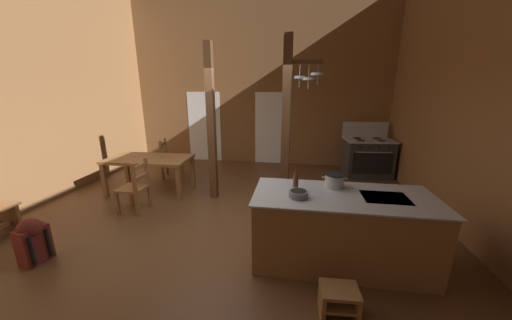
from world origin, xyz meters
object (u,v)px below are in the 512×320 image
object	(u,v)px
dining_table	(149,162)
ladderback_chair_by_post	(135,187)
backpack	(32,239)
bottle_tall_on_counter	(296,181)
mixing_bowl_on_counter	(298,194)
ladderback_chair_near_window	(170,159)
step_stool	(339,299)
kitchen_island	(340,229)
stockpot_on_counter	(334,181)
stove_range	(367,157)

from	to	relation	value
dining_table	ladderback_chair_by_post	xyz separation A→B (m)	(0.27, -0.94, -0.20)
backpack	dining_table	bearing A→B (deg)	86.47
backpack	bottle_tall_on_counter	distance (m)	3.39
mixing_bowl_on_counter	ladderback_chair_near_window	bearing A→B (deg)	137.35
backpack	mixing_bowl_on_counter	xyz separation A→B (m)	(3.28, 0.49, 0.64)
step_stool	ladderback_chair_near_window	distance (m)	5.09
kitchen_island	dining_table	xyz separation A→B (m)	(-3.67, 1.82, 0.20)
ladderback_chair_near_window	stockpot_on_counter	world-z (taller)	stockpot_on_counter
kitchen_island	step_stool	bearing A→B (deg)	-97.38
step_stool	ladderback_chair_near_window	xyz separation A→B (m)	(-3.58, 3.61, 0.27)
kitchen_island	stove_range	distance (m)	3.85
step_stool	stockpot_on_counter	xyz separation A→B (m)	(0.03, 1.12, 0.82)
stove_range	mixing_bowl_on_counter	world-z (taller)	stove_range
stove_range	step_stool	bearing A→B (deg)	-105.62
stove_range	ladderback_chair_near_window	size ratio (longest dim) A/B	1.39
kitchen_island	mixing_bowl_on_counter	bearing A→B (deg)	-163.58
step_stool	ladderback_chair_by_post	xyz separation A→B (m)	(-3.29, 1.75, 0.27)
stove_range	step_stool	size ratio (longest dim) A/B	3.51
stove_range	mixing_bowl_on_counter	bearing A→B (deg)	-113.91
step_stool	mixing_bowl_on_counter	xyz separation A→B (m)	(-0.43, 0.71, 0.77)
stove_range	bottle_tall_on_counter	size ratio (longest dim) A/B	4.67
ladderback_chair_by_post	bottle_tall_on_counter	distance (m)	2.99
stockpot_on_counter	mixing_bowl_on_counter	xyz separation A→B (m)	(-0.46, -0.41, -0.05)
kitchen_island	bottle_tall_on_counter	bearing A→B (deg)	173.21
stove_range	ladderback_chair_by_post	bearing A→B (deg)	-148.51
ladderback_chair_near_window	stove_range	bearing A→B (deg)	10.85
ladderback_chair_near_window	stockpot_on_counter	distance (m)	4.42
bottle_tall_on_counter	dining_table	bearing A→B (deg)	150.50
ladderback_chair_by_post	stockpot_on_counter	bearing A→B (deg)	-10.83
ladderback_chair_by_post	step_stool	bearing A→B (deg)	-28.04
step_stool	bottle_tall_on_counter	distance (m)	1.35
step_stool	dining_table	xyz separation A→B (m)	(-3.55, 2.69, 0.47)
kitchen_island	bottle_tall_on_counter	world-z (taller)	bottle_tall_on_counter
bottle_tall_on_counter	stockpot_on_counter	bearing A→B (deg)	19.83
kitchen_island	stockpot_on_counter	size ratio (longest dim) A/B	6.80
stove_range	bottle_tall_on_counter	xyz separation A→B (m)	(-1.74, -3.60, 0.54)
kitchen_island	dining_table	bearing A→B (deg)	153.65
ladderback_chair_by_post	backpack	bearing A→B (deg)	-105.27
kitchen_island	backpack	distance (m)	3.87
dining_table	ladderback_chair_by_post	bearing A→B (deg)	-74.13
stove_range	ladderback_chair_near_window	xyz separation A→B (m)	(-4.85, -0.93, -0.03)
ladderback_chair_by_post	mixing_bowl_on_counter	size ratio (longest dim) A/B	4.20
mixing_bowl_on_counter	bottle_tall_on_counter	world-z (taller)	bottle_tall_on_counter
ladderback_chair_by_post	mixing_bowl_on_counter	distance (m)	3.08
stove_range	bottle_tall_on_counter	bearing A→B (deg)	-115.72
stove_range	bottle_tall_on_counter	world-z (taller)	stove_range
kitchen_island	mixing_bowl_on_counter	xyz separation A→B (m)	(-0.54, -0.16, 0.50)
ladderback_chair_by_post	mixing_bowl_on_counter	bearing A→B (deg)	-19.99
ladderback_chair_by_post	mixing_bowl_on_counter	world-z (taller)	mixing_bowl_on_counter
stockpot_on_counter	bottle_tall_on_counter	xyz separation A→B (m)	(-0.49, -0.18, 0.02)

